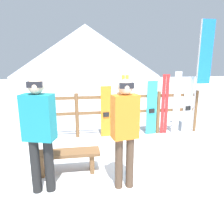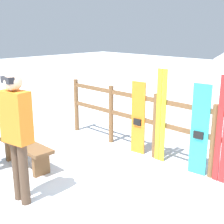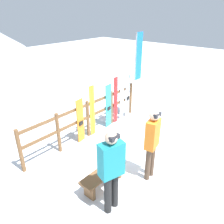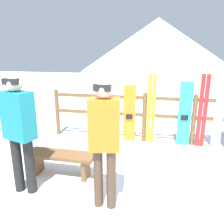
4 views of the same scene
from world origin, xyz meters
name	(u,v)px [view 2 (image 2 of 4)]	position (x,y,z in m)	size (l,w,h in m)	color
ground_plane	(58,202)	(0.00, 0.00, 0.00)	(40.00, 40.00, 0.00)	white
fence	(155,121)	(0.00, 2.18, 0.70)	(4.63, 0.10, 1.20)	brown
bench	(26,150)	(-1.32, 0.30, 0.31)	(1.21, 0.36, 0.42)	brown
person_orange	(17,128)	(-0.38, -0.33, 1.07)	(0.44, 0.29, 1.80)	#4C3828
snowboard_orange	(138,118)	(-0.36, 2.12, 0.69)	(0.29, 0.08, 1.39)	orange
ski_pair_yellow	(161,116)	(0.15, 2.13, 0.83)	(0.19, 0.02, 1.67)	yellow
snowboard_cyan	(200,131)	(0.91, 2.12, 0.75)	(0.30, 0.08, 1.51)	#2DBFCC
ski_pair_red	(223,131)	(1.29, 2.13, 0.84)	(0.19, 0.02, 1.68)	red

